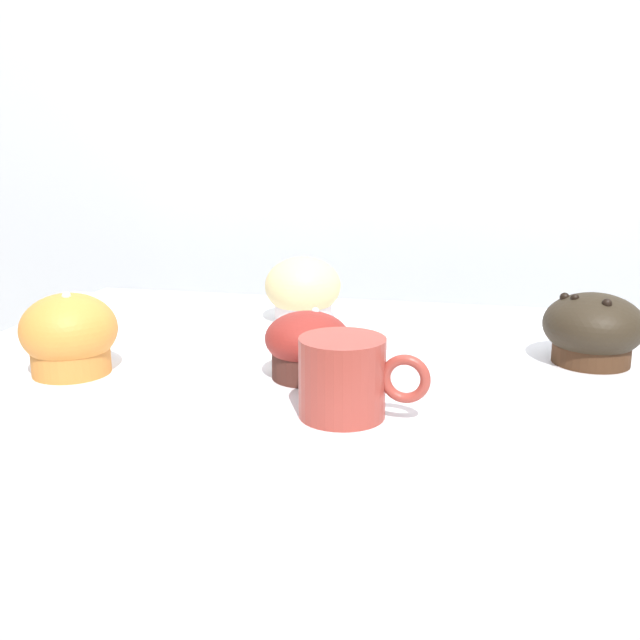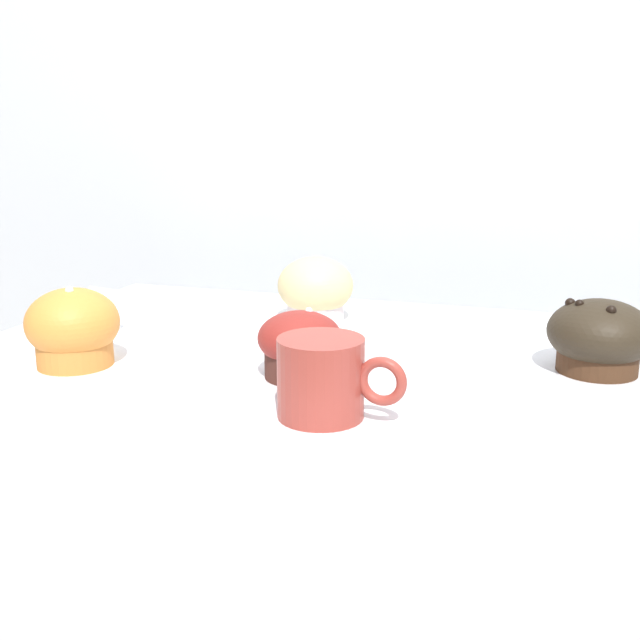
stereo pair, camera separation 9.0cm
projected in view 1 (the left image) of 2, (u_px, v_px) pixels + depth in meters
The scene contains 8 objects.
wall_back at pixel (409, 271), 1.46m from camera, with size 3.20×0.10×1.80m, color silver.
muffin_front_center at pixel (593, 330), 0.87m from camera, with size 0.12×0.12×0.08m.
muffin_back_left at pixel (69, 336), 0.83m from camera, with size 0.11×0.11×0.10m.
muffin_back_right at pixel (303, 290), 1.06m from camera, with size 0.11×0.11×0.09m.
muffin_front_left at pixel (307, 345), 0.82m from camera, with size 0.09×0.09×0.08m.
coffee_cup at pixel (344, 376), 0.71m from camera, with size 0.13×0.08×0.08m.
serving_plate at pixel (422, 329), 1.01m from camera, with size 0.21×0.21×0.01m.
price_card at pixel (81, 317), 0.96m from camera, with size 0.06×0.05×0.06m.
Camera 1 is at (0.12, -0.85, 1.17)m, focal length 42.00 mm.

